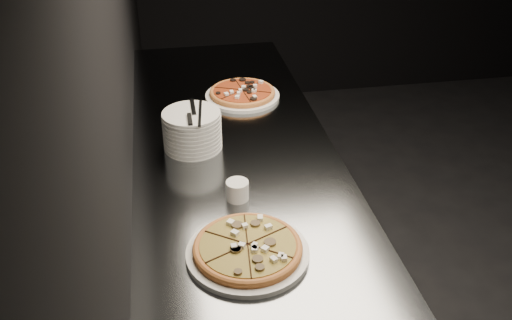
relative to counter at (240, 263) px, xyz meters
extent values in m
cube|color=black|center=(-0.37, 0.00, 0.94)|extent=(0.02, 5.00, 2.80)
cube|color=slate|center=(0.00, 0.00, -0.01)|extent=(0.70, 2.40, 0.90)
cube|color=slate|center=(0.00, 0.00, 0.45)|extent=(0.74, 2.44, 0.02)
cylinder|color=silver|center=(-0.05, -0.48, 0.47)|extent=(0.35, 0.35, 0.02)
cylinder|color=#CE7E3D|center=(-0.05, -0.48, 0.48)|extent=(0.40, 0.40, 0.01)
torus|color=#CE7E3D|center=(-0.05, -0.48, 0.49)|extent=(0.41, 0.41, 0.02)
cylinder|color=gold|center=(-0.05, -0.48, 0.49)|extent=(0.36, 0.36, 0.01)
cylinder|color=silver|center=(0.10, 0.54, 0.47)|extent=(0.32, 0.32, 0.02)
cylinder|color=#CE7E3D|center=(0.10, 0.54, 0.48)|extent=(0.37, 0.37, 0.01)
torus|color=#CE7E3D|center=(0.10, 0.54, 0.49)|extent=(0.38, 0.38, 0.02)
cylinder|color=#A13817|center=(0.10, 0.54, 0.49)|extent=(0.33, 0.33, 0.01)
cylinder|color=silver|center=(-0.15, 0.15, 0.47)|extent=(0.21, 0.21, 0.02)
cylinder|color=silver|center=(-0.15, 0.15, 0.48)|extent=(0.21, 0.21, 0.02)
cylinder|color=silver|center=(-0.15, 0.15, 0.50)|extent=(0.21, 0.21, 0.02)
cylinder|color=silver|center=(-0.15, 0.15, 0.51)|extent=(0.21, 0.21, 0.02)
cylinder|color=silver|center=(-0.15, 0.15, 0.53)|extent=(0.21, 0.21, 0.02)
cylinder|color=silver|center=(-0.15, 0.15, 0.55)|extent=(0.21, 0.21, 0.02)
cylinder|color=silver|center=(-0.15, 0.15, 0.56)|extent=(0.21, 0.21, 0.02)
cylinder|color=silver|center=(-0.15, 0.15, 0.58)|extent=(0.21, 0.21, 0.02)
cylinder|color=silver|center=(-0.15, 0.15, 0.59)|extent=(0.21, 0.21, 0.02)
cube|color=#BBBDC2|center=(-0.14, 0.19, 0.60)|extent=(0.02, 0.14, 0.00)
cube|color=black|center=(-0.16, 0.09, 0.61)|extent=(0.02, 0.08, 0.01)
cube|color=#BBBDC2|center=(-0.12, 0.14, 0.60)|extent=(0.08, 0.20, 0.00)
cylinder|color=silver|center=(-0.03, -0.21, 0.49)|extent=(0.07, 0.07, 0.06)
cylinder|color=black|center=(-0.03, -0.21, 0.52)|extent=(0.06, 0.06, 0.01)
camera|label=1|loc=(-0.24, -1.70, 1.52)|focal=40.00mm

